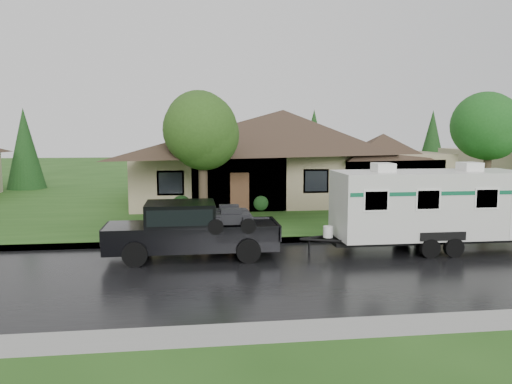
# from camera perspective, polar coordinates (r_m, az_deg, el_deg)

# --- Properties ---
(ground) EXTENTS (140.00, 140.00, 0.00)m
(ground) POSITION_cam_1_polar(r_m,az_deg,el_deg) (18.03, 4.91, -7.26)
(ground) COLOR #264E18
(ground) RESTS_ON ground
(road) EXTENTS (140.00, 8.00, 0.01)m
(road) POSITION_cam_1_polar(r_m,az_deg,el_deg) (16.15, 6.45, -8.96)
(road) COLOR black
(road) RESTS_ON ground
(curb) EXTENTS (140.00, 0.50, 0.15)m
(curb) POSITION_cam_1_polar(r_m,az_deg,el_deg) (20.16, 3.54, -5.50)
(curb) COLOR gray
(curb) RESTS_ON ground
(lawn) EXTENTS (140.00, 26.00, 0.15)m
(lawn) POSITION_cam_1_polar(r_m,az_deg,el_deg) (32.58, -0.73, -0.70)
(lawn) COLOR #264E18
(lawn) RESTS_ON ground
(house_main) EXTENTS (19.44, 10.80, 6.90)m
(house_main) POSITION_cam_1_polar(r_m,az_deg,el_deg) (31.50, 3.67, 5.44)
(house_main) COLOR #9E896B
(house_main) RESTS_ON lawn
(tree_left_green) EXTENTS (3.71, 3.71, 6.13)m
(tree_left_green) POSITION_cam_1_polar(r_m,az_deg,el_deg) (23.00, -6.14, 6.88)
(tree_left_green) COLOR #382B1E
(tree_left_green) RESTS_ON lawn
(tree_right_green) EXTENTS (3.73, 3.73, 6.17)m
(tree_right_green) POSITION_cam_1_polar(r_m,az_deg,el_deg) (30.03, 25.10, 6.33)
(tree_right_green) COLOR #382B1E
(tree_right_green) RESTS_ON lawn
(shrub_row) EXTENTS (13.60, 1.00, 1.00)m
(shrub_row) POSITION_cam_1_polar(r_m,az_deg,el_deg) (27.25, 4.86, -1.01)
(shrub_row) COLOR #143814
(shrub_row) RESTS_ON lawn
(pickup_truck) EXTENTS (5.92, 2.25, 1.97)m
(pickup_truck) POSITION_cam_1_polar(r_m,az_deg,el_deg) (17.64, -7.67, -4.10)
(pickup_truck) COLOR black
(pickup_truck) RESTS_ON ground
(travel_trailer) EXTENTS (7.30, 2.56, 3.27)m
(travel_trailer) POSITION_cam_1_polar(r_m,az_deg,el_deg) (19.56, 19.05, -1.31)
(travel_trailer) COLOR silver
(travel_trailer) RESTS_ON ground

